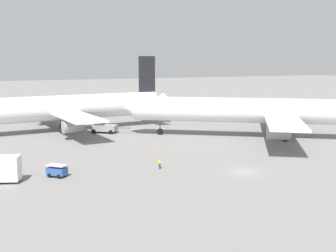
% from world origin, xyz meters
% --- Properties ---
extents(ground_plane, '(600.00, 600.00, 0.00)m').
position_xyz_m(ground_plane, '(0.00, 0.00, 0.00)').
color(ground_plane, slate).
extents(airliner_at_gate_left, '(57.61, 40.63, 16.89)m').
position_xyz_m(airliner_at_gate_left, '(-19.57, 46.51, 5.24)').
color(airliner_at_gate_left, white).
rests_on(airliner_at_gate_left, ground).
extents(airliner_being_pushed, '(52.97, 39.77, 16.11)m').
position_xyz_m(airliner_being_pushed, '(19.68, 20.75, 5.55)').
color(airliner_being_pushed, white).
rests_on(airliner_being_pushed, ground).
extents(pushback_tug, '(7.85, 6.28, 2.95)m').
position_xyz_m(pushback_tug, '(-9.52, 40.67, 1.25)').
color(pushback_tug, gray).
rests_on(pushback_tug, ground).
extents(gse_baggage_cart_trailing, '(3.06, 3.03, 1.71)m').
position_xyz_m(gse_baggage_cart_trailing, '(-25.26, 8.37, 0.86)').
color(gse_baggage_cart_trailing, '#2D5199').
rests_on(gse_baggage_cart_trailing, ground).
extents(ground_crew_ramp_agent_by_cones, '(0.43, 0.41, 1.71)m').
position_xyz_m(ground_crew_ramp_agent_by_cones, '(-10.66, 6.56, 0.89)').
color(ground_crew_ramp_agent_by_cones, '#2D3351').
rests_on(ground_crew_ramp_agent_by_cones, ground).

